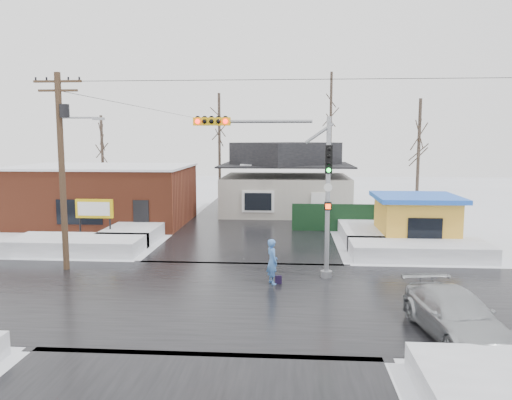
# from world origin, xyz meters

# --- Properties ---
(ground) EXTENTS (120.00, 120.00, 0.00)m
(ground) POSITION_xyz_m (0.00, 0.00, 0.00)
(ground) COLOR white
(ground) RESTS_ON ground
(road_ns) EXTENTS (10.00, 120.00, 0.02)m
(road_ns) POSITION_xyz_m (0.00, 0.00, 0.01)
(road_ns) COLOR black
(road_ns) RESTS_ON ground
(road_ew) EXTENTS (120.00, 10.00, 0.02)m
(road_ew) POSITION_xyz_m (0.00, 0.00, 0.01)
(road_ew) COLOR black
(road_ew) RESTS_ON ground
(snowbank_nw) EXTENTS (7.00, 3.00, 0.80)m
(snowbank_nw) POSITION_xyz_m (-9.00, 7.00, 0.40)
(snowbank_nw) COLOR white
(snowbank_nw) RESTS_ON ground
(snowbank_ne) EXTENTS (7.00, 3.00, 0.80)m
(snowbank_ne) POSITION_xyz_m (9.00, 7.00, 0.40)
(snowbank_ne) COLOR white
(snowbank_ne) RESTS_ON ground
(snowbank_nside_w) EXTENTS (3.00, 8.00, 0.80)m
(snowbank_nside_w) POSITION_xyz_m (-7.00, 12.00, 0.40)
(snowbank_nside_w) COLOR white
(snowbank_nside_w) RESTS_ON ground
(snowbank_nside_e) EXTENTS (3.00, 8.00, 0.80)m
(snowbank_nside_e) POSITION_xyz_m (7.00, 12.00, 0.40)
(snowbank_nside_e) COLOR white
(snowbank_nside_e) RESTS_ON ground
(traffic_signal) EXTENTS (6.05, 0.68, 7.00)m
(traffic_signal) POSITION_xyz_m (2.43, 2.97, 4.54)
(traffic_signal) COLOR gray
(traffic_signal) RESTS_ON ground
(utility_pole) EXTENTS (3.15, 0.44, 9.00)m
(utility_pole) POSITION_xyz_m (-7.93, 3.50, 5.11)
(utility_pole) COLOR #382619
(utility_pole) RESTS_ON ground
(brick_building) EXTENTS (12.20, 8.20, 4.12)m
(brick_building) POSITION_xyz_m (-11.00, 15.99, 2.08)
(brick_building) COLOR brown
(brick_building) RESTS_ON ground
(marquee_sign) EXTENTS (2.20, 0.21, 2.55)m
(marquee_sign) POSITION_xyz_m (-9.00, 9.49, 1.92)
(marquee_sign) COLOR black
(marquee_sign) RESTS_ON ground
(house) EXTENTS (10.40, 8.40, 5.76)m
(house) POSITION_xyz_m (2.00, 22.00, 2.62)
(house) COLOR #B2ACA1
(house) RESTS_ON ground
(kiosk) EXTENTS (4.60, 4.60, 2.88)m
(kiosk) POSITION_xyz_m (9.50, 9.99, 1.46)
(kiosk) COLOR gold
(kiosk) RESTS_ON ground
(fence) EXTENTS (8.00, 0.12, 1.80)m
(fence) POSITION_xyz_m (6.50, 14.00, 0.90)
(fence) COLOR black
(fence) RESTS_ON ground
(tree_far_left) EXTENTS (3.00, 3.00, 10.00)m
(tree_far_left) POSITION_xyz_m (-4.00, 26.00, 7.95)
(tree_far_left) COLOR #332821
(tree_far_left) RESTS_ON ground
(tree_far_mid) EXTENTS (3.00, 3.00, 12.00)m
(tree_far_mid) POSITION_xyz_m (6.00, 28.00, 9.54)
(tree_far_mid) COLOR #332821
(tree_far_mid) RESTS_ON ground
(tree_far_right) EXTENTS (3.00, 3.00, 9.00)m
(tree_far_right) POSITION_xyz_m (12.00, 20.00, 7.16)
(tree_far_right) COLOR #332821
(tree_far_right) RESTS_ON ground
(tree_far_west) EXTENTS (3.00, 3.00, 8.00)m
(tree_far_west) POSITION_xyz_m (-14.00, 24.00, 6.36)
(tree_far_west) COLOR #332821
(tree_far_west) RESTS_ON ground
(pedestrian) EXTENTS (0.70, 0.82, 1.91)m
(pedestrian) POSITION_xyz_m (1.66, 1.86, 0.95)
(pedestrian) COLOR #4476C0
(pedestrian) RESTS_ON ground
(car) EXTENTS (2.67, 5.06, 1.40)m
(car) POSITION_xyz_m (7.49, -3.36, 0.70)
(car) COLOR #A9ADB0
(car) RESTS_ON ground
(shopping_bag) EXTENTS (0.29, 0.14, 0.35)m
(shopping_bag) POSITION_xyz_m (1.92, 1.84, 0.17)
(shopping_bag) COLOR black
(shopping_bag) RESTS_ON ground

